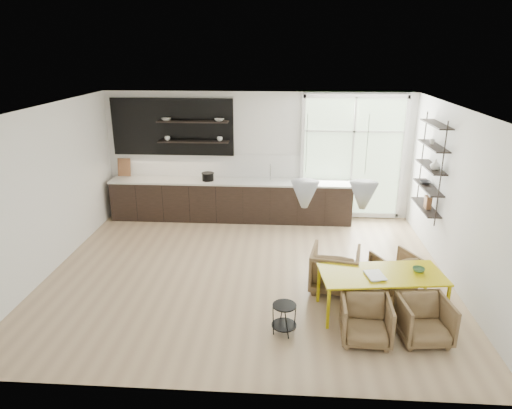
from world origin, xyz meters
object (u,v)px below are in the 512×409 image
armchair_back_right (394,270)px  armchair_front_left (366,320)px  wire_stool (284,315)px  armchair_front_right (424,320)px  dining_table (382,276)px  armchair_back_left (335,269)px

armchair_back_right → armchair_front_left: size_ratio=0.97×
wire_stool → armchair_front_right: bearing=-1.0°
armchair_front_left → armchair_back_right: bearing=67.4°
armchair_front_right → dining_table: bearing=119.6°
armchair_front_right → armchair_front_left: bearing=177.8°
armchair_front_left → armchair_back_left: bearing=103.9°
dining_table → armchair_front_right: 0.86m
armchair_back_left → armchair_front_right: bearing=139.6°
wire_stool → dining_table: bearing=23.3°
armchair_front_right → wire_stool: bearing=172.6°
wire_stool → armchair_back_right: bearing=38.5°
armchair_back_left → armchair_front_left: 1.43m
armchair_back_left → armchair_back_right: 1.02m
dining_table → armchair_back_left: bearing=124.2°
dining_table → wire_stool: dining_table is taller
dining_table → armchair_front_left: (-0.32, -0.71, -0.31)m
dining_table → armchair_front_left: bearing=-121.5°
dining_table → wire_stool: 1.59m
wire_stool → armchair_back_left: bearing=57.9°
armchair_front_left → armchair_front_right: (0.80, 0.06, -0.00)m
armchair_back_left → armchair_back_right: armchair_back_left is taller
dining_table → armchair_front_right: bearing=-60.9°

